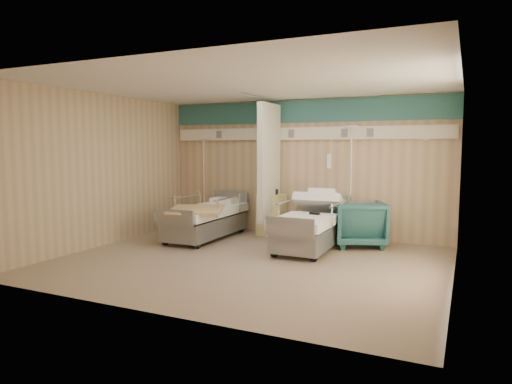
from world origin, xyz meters
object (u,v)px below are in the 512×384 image
Objects in this scene: bed_right at (311,231)px; bed_left at (206,223)px; iv_stand_left at (204,211)px; visitor_armchair at (359,223)px; bedside_cabinet at (271,215)px; iv_stand_right at (350,219)px.

bed_left is at bearing 180.00° from bed_right.
visitor_armchair is at bearing -4.28° from iv_stand_left.
iv_stand_left is (-0.55, 0.86, 0.09)m from bed_left.
iv_stand_right reaches higher than bedside_cabinet.
iv_stand_right reaches higher than visitor_armchair.
visitor_armchair is (2.93, 0.60, 0.11)m from bed_left.
iv_stand_right is (1.65, -0.03, 0.03)m from bedside_cabinet.
bedside_cabinet is at bearing -31.63° from visitor_armchair.
bedside_cabinet is 0.38× the size of iv_stand_right.
visitor_armchair is at bearing 39.35° from bed_right.
iv_stand_left is at bearing 122.77° from bed_left.
bed_left is 1.09× the size of iv_stand_left.
bed_right is 1.01m from iv_stand_right.
bed_right is 2.20m from bed_left.
iv_stand_right is at bearing 0.17° from iv_stand_left.
iv_stand_left is at bearing 162.65° from bed_right.
bedside_cabinet is 0.92× the size of visitor_armchair.
visitor_armchair is 0.36m from iv_stand_right.
bedside_cabinet is 1.91m from visitor_armchair.
visitor_armchair is 0.47× the size of iv_stand_left.
bed_right is 0.95m from visitor_armchair.
visitor_armchair is at bearing -49.37° from iv_stand_right.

